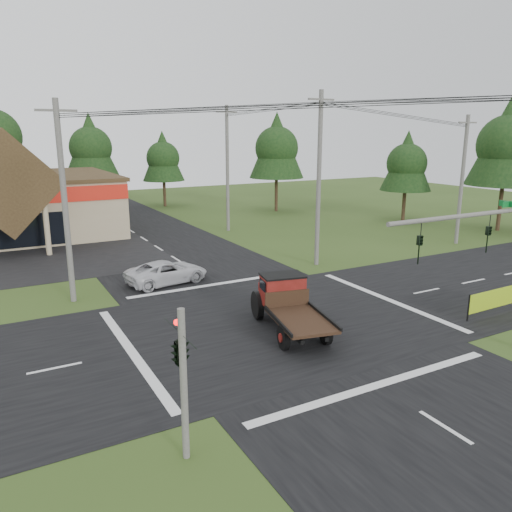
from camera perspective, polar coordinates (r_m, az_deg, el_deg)
ground at (r=24.09m, az=2.42°, el=-7.60°), size 120.00×120.00×0.00m
road_ns at (r=24.09m, az=2.42°, el=-7.58°), size 12.00×120.00×0.02m
road_ew at (r=24.09m, az=2.42°, el=-7.58°), size 120.00×12.00×0.02m
traffic_signal_mast at (r=21.47m, az=26.93°, el=0.54°), size 8.12×0.24×7.00m
traffic_signal_corner at (r=13.61m, az=-8.72°, el=-9.21°), size 0.53×2.48×4.40m
utility_pole_nw at (r=27.60m, az=-21.04°, el=5.82°), size 2.00×0.30×10.50m
utility_pole_ne at (r=33.65m, az=7.20°, el=8.79°), size 2.00×0.30×11.50m
utility_pole_far at (r=43.40m, az=22.49°, el=8.12°), size 2.00×0.30×10.20m
utility_pole_n at (r=45.70m, az=-3.29°, el=10.01°), size 2.00×0.30×11.20m
tree_row_d at (r=62.26m, az=-18.39°, el=11.89°), size 6.16×6.16×11.11m
tree_row_e at (r=62.39m, az=-10.59°, el=11.11°), size 5.04×5.04×9.09m
tree_side_ne at (r=57.42m, az=2.38°, el=12.45°), size 6.16×6.16×11.11m
tree_side_e_near at (r=52.97m, az=16.86°, el=10.30°), size 5.04×5.04×9.09m
tree_side_e_far at (r=50.85m, az=26.82°, el=11.58°), size 6.72×6.72×12.12m
antique_flatbed_truck at (r=22.63m, az=4.02°, el=-5.77°), size 3.41×6.17×2.44m
roadside_banner at (r=27.56m, az=25.56°, el=-4.71°), size 3.97×0.20×1.36m
white_pickup at (r=30.46m, az=-10.15°, el=-1.82°), size 5.24×3.01×1.37m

